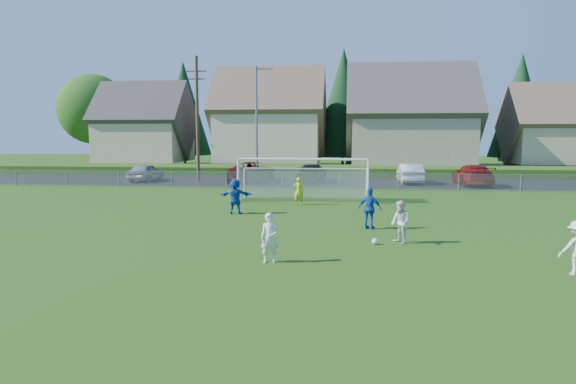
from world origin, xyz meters
name	(u,v)px	position (x,y,z in m)	size (l,w,h in m)	color
ground	(255,276)	(0.00, 0.00, 0.00)	(160.00, 160.00, 0.00)	#193D0C
asphalt_lot	(315,182)	(0.00, 27.50, 0.01)	(60.00, 60.00, 0.00)	black
grass_embankment	(320,171)	(0.00, 35.00, 0.40)	(70.00, 6.00, 0.80)	#1E420F
soccer_ball	(375,241)	(3.48, 4.40, 0.11)	(0.22, 0.22, 0.22)	white
player_white_a	(270,238)	(0.19, 1.49, 0.75)	(0.55, 0.36, 1.50)	silver
player_white_b	(400,222)	(4.37, 4.67, 0.76)	(0.74, 0.57, 1.52)	silver
player_blue_a	(370,209)	(3.42, 7.38, 0.84)	(0.98, 0.41, 1.68)	#1245A9
player_blue_b	(235,196)	(-2.87, 10.68, 0.86)	(1.59, 0.51, 1.71)	#1245A9
goalkeeper	(299,191)	(-0.11, 14.10, 0.76)	(0.55, 0.36, 1.51)	#B1CB17
car_a	(146,172)	(-13.87, 26.78, 0.72)	(1.69, 4.21, 1.44)	#9C9DA3
car_c	(251,172)	(-5.19, 27.36, 0.81)	(2.68, 5.82, 1.62)	#4C0A08
car_d	(312,173)	(-0.27, 27.44, 0.72)	(2.03, 4.99, 1.45)	black
car_f	(410,173)	(7.41, 27.45, 0.77)	(1.63, 4.67, 1.54)	white
car_g	(473,175)	(11.90, 26.25, 0.78)	(2.19, 5.37, 1.56)	maroon
soccer_goal	(304,173)	(0.00, 16.05, 1.63)	(7.42, 1.90, 2.50)	white
chainlink_fence	(311,180)	(0.00, 22.00, 0.63)	(52.06, 0.06, 1.20)	gray
streetlight	(257,121)	(-4.45, 26.00, 4.84)	(1.38, 0.18, 9.00)	slate
utility_pole	(197,118)	(-9.50, 27.00, 5.15)	(1.60, 0.26, 10.00)	#473321
houses_row	(343,101)	(1.97, 42.46, 7.33)	(53.90, 11.45, 13.27)	tan
tree_row	(335,108)	(1.04, 48.74, 6.91)	(65.98, 12.36, 13.80)	#382616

